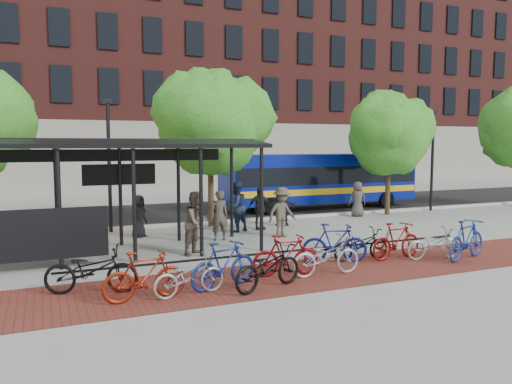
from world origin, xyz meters
name	(u,v)px	position (x,y,z in m)	size (l,w,h in m)	color
ground	(314,234)	(0.00, 0.00, 0.00)	(160.00, 160.00, 0.00)	#9E9E99
asphalt_street	(237,209)	(0.00, 8.00, 0.01)	(160.00, 8.00, 0.01)	black
curb	(269,218)	(0.00, 4.00, 0.06)	(160.00, 0.25, 0.12)	#B7B7B2
brick_strip	(342,270)	(-2.00, -5.00, 0.00)	(24.00, 3.00, 0.01)	maroon
bike_rack_rail	(284,267)	(-3.30, -4.10, 0.00)	(12.00, 0.05, 0.95)	black
building_brick	(268,72)	(10.00, 26.00, 10.00)	(55.00, 14.00, 20.00)	#5D2420
bus_shelter	(87,158)	(-8.13, -0.48, 3.00)	(10.60, 3.07, 3.60)	black
tree_b	(212,119)	(-2.90, 3.35, 4.46)	(5.15, 4.20, 6.47)	#382619
tree_c	(390,131)	(6.09, 3.35, 4.05)	(4.66, 3.80, 5.92)	#382619
lamp_post_left	(109,162)	(-7.00, 3.60, 2.75)	(0.35, 0.20, 5.12)	black
lamp_post_right	(432,157)	(9.00, 3.60, 2.75)	(0.35, 0.20, 5.12)	black
bus	(321,177)	(4.14, 6.52, 1.66)	(10.71, 2.62, 2.89)	navy
bike_0	(91,270)	(-8.45, -4.52, 0.55)	(0.73, 2.11, 1.11)	black
bike_1	(145,276)	(-7.43, -5.54, 0.56)	(0.52, 1.85, 1.11)	maroon
bike_2	(189,276)	(-6.43, -5.54, 0.46)	(0.60, 1.73, 0.91)	gray
bike_3	(224,265)	(-5.51, -5.30, 0.57)	(0.53, 1.88, 1.13)	navy
bike_4	(268,267)	(-4.59, -5.81, 0.53)	(0.71, 2.02, 1.06)	black
bike_5	(286,255)	(-3.66, -4.90, 0.55)	(0.52, 1.83, 1.10)	maroon
bike_6	(326,256)	(-2.68, -5.28, 0.52)	(0.68, 1.96, 1.03)	#9D9D9F
bike_7	(335,243)	(-1.71, -4.15, 0.57)	(0.54, 1.90, 1.14)	navy
bike_8	(361,244)	(-0.85, -4.22, 0.48)	(0.63, 1.82, 0.96)	black
bike_9	(396,241)	(0.20, -4.53, 0.56)	(0.52, 1.86, 1.12)	maroon
bike_10	(434,244)	(1.23, -4.95, 0.47)	(0.62, 1.77, 0.93)	#9A9A9C
bike_11	(466,240)	(2.06, -5.40, 0.61)	(0.57, 2.01, 1.21)	navy
pedestrian_0	(139,216)	(-6.18, 2.10, 0.78)	(0.76, 0.50, 1.56)	black
pedestrian_1	(219,215)	(-3.67, 0.35, 0.90)	(0.65, 0.43, 1.79)	#423B35
pedestrian_2	(236,207)	(-2.48, 1.73, 0.99)	(0.96, 0.75, 1.97)	#1D2743
pedestrian_3	(282,212)	(-1.35, 0.01, 0.92)	(1.19, 0.68, 1.84)	#4C4438
pedestrian_4	(260,208)	(-1.44, 1.85, 0.86)	(1.01, 0.42, 1.72)	black
pedestrian_5	(283,207)	(-0.16, 2.36, 0.78)	(1.44, 0.46, 1.55)	black
pedestrian_6	(358,199)	(4.26, 3.29, 0.83)	(0.81, 0.53, 1.66)	#474038
pedestrian_8	(197,223)	(-5.04, -1.50, 0.98)	(0.96, 0.74, 1.97)	brown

